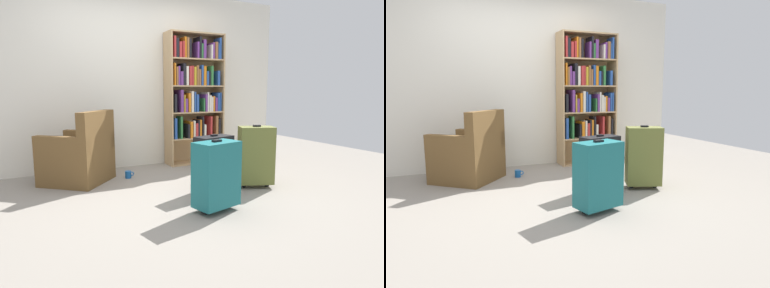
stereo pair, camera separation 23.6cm
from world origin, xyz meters
The scene contains 8 objects.
ground_plane centered at (0.00, 0.00, 0.00)m, with size 8.81×8.81×0.00m, color gray.
back_wall centered at (0.00, 1.68, 1.30)m, with size 5.04×0.10×2.60m, color silver.
bookshelf centered at (0.95, 1.45, 1.10)m, with size 0.90×0.33×2.00m.
armchair centered at (-0.85, 1.04, 0.32)m, with size 0.99×0.99×0.90m.
mug centered at (-0.25, 0.97, 0.05)m, with size 0.12×0.08×0.10m.
suitcase_black centered at (0.47, -0.02, 0.34)m, with size 0.48×0.30×0.66m.
suitcase_olive centered at (1.01, -0.10, 0.39)m, with size 0.46×0.37×0.75m.
suitcase_teal centered at (0.18, -0.59, 0.36)m, with size 0.48×0.35×0.69m.
Camera 1 is at (-1.39, -3.25, 1.15)m, focal length 31.26 mm.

